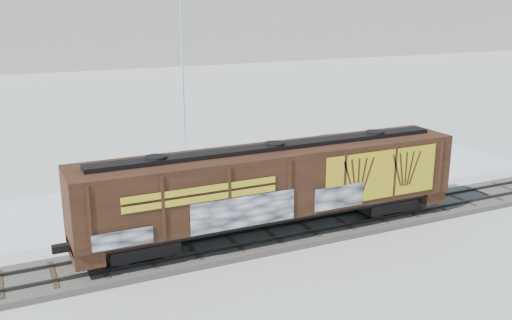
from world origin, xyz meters
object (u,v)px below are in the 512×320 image
car_white (168,187)px  car_silver (136,185)px  flagpole (185,95)px  car_dark (280,170)px  hopper_railcar (275,183)px

car_white → car_silver: bearing=42.3°
flagpole → car_white: (-3.50, -7.13, -4.08)m
car_dark → car_white: bearing=112.7°
hopper_railcar → car_white: 8.18m
flagpole → car_dark: bearing=-55.0°
hopper_railcar → car_dark: (4.72, 8.37, -2.18)m
car_white → car_dark: bearing=-93.7°
hopper_railcar → car_silver: 9.86m
flagpole → car_dark: flagpole is taller
car_white → flagpole: bearing=-37.5°
flagpole → car_white: 8.93m
car_dark → flagpole: bearing=50.1°
flagpole → car_white: bearing=-116.2°
hopper_railcar → car_silver: hopper_railcar is taller
flagpole → car_dark: size_ratio=3.09×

